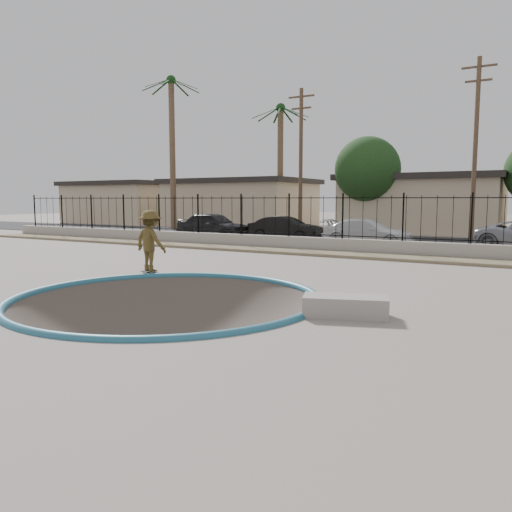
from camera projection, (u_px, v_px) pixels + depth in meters
The scene contains 21 objects.
ground at pixel (355, 273), 22.63m from camera, with size 120.00×120.00×2.20m, color gray.
bowl_pit at pixel (167, 299), 11.31m from camera, with size 6.84×6.84×1.80m, color #4E433C, non-canonical shape.
coping_ring at pixel (167, 299), 11.31m from camera, with size 7.04×7.04×0.20m, color #26667E.
rock_strip at pixel (332, 254), 20.09m from camera, with size 42.00×1.60×0.11m, color #92835F.
retaining_wall at pixel (342, 246), 21.01m from camera, with size 42.00×0.45×0.60m, color gray.
fence at pixel (343, 217), 20.87m from camera, with size 40.00×0.04×1.80m.
street at pixel (386, 241), 26.80m from camera, with size 90.00×8.00×0.04m, color black.
house_west_far at pixel (128, 202), 48.66m from camera, with size 10.60×8.60×3.90m.
house_west at pixel (241, 202), 42.20m from camera, with size 11.60×8.60×3.90m.
house_center at pixel (424, 203), 34.76m from camera, with size 10.60×8.60×3.90m.
palm_left at pixel (172, 122), 36.92m from camera, with size 2.30×2.30×11.30m.
palm_mid at pixel (280, 139), 37.03m from camera, with size 2.30×2.30×9.30m.
utility_pole_left at pixel (301, 159), 30.97m from camera, with size 1.70×0.24×9.00m.
utility_pole_mid at pixel (475, 147), 25.98m from camera, with size 1.70×0.24×9.50m.
street_tree_left at pixel (367, 170), 32.98m from camera, with size 4.32×4.32×6.36m.
skater at pixel (151, 244), 14.84m from camera, with size 1.18×0.68×1.83m, color brown.
skateboard at pixel (151, 272), 14.93m from camera, with size 0.94×0.50×0.08m.
concrete_ledge at pixel (345, 306), 9.59m from camera, with size 1.60×0.70×0.40m, color gray.
car_a at pixel (214, 225), 27.96m from camera, with size 1.76×4.37×1.49m, color black.
car_b at pixel (286, 229), 26.31m from camera, with size 1.37×3.93×1.30m, color black.
car_c at pixel (368, 233), 23.57m from camera, with size 1.78×4.37×1.27m, color silver.
Camera 1 is at (7.31, -9.64, 2.25)m, focal length 35.00 mm.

